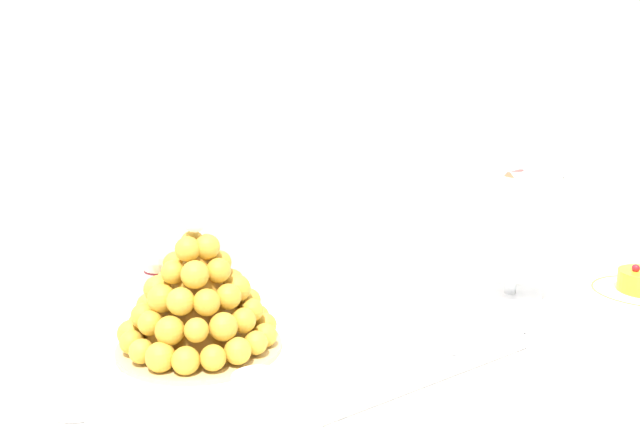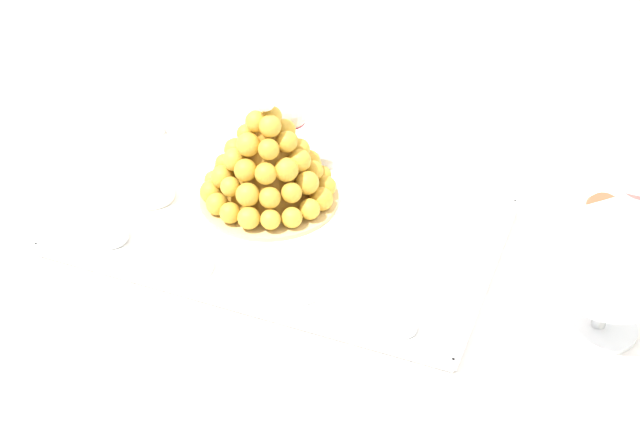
% 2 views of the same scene
% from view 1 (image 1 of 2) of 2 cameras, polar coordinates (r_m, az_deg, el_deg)
% --- Properties ---
extents(backdrop_wall, '(4.80, 0.10, 2.50)m').
position_cam_1_polar(backdrop_wall, '(1.79, -13.69, 13.92)').
color(backdrop_wall, silver).
rests_on(backdrop_wall, ground_plane).
extents(buffet_table, '(1.44, 0.80, 0.79)m').
position_cam_1_polar(buffet_table, '(1.13, 7.45, -15.29)').
color(buffet_table, brown).
rests_on(buffet_table, ground_plane).
extents(serving_tray, '(0.67, 0.40, 0.02)m').
position_cam_1_polar(serving_tray, '(0.99, -5.16, -11.68)').
color(serving_tray, white).
rests_on(serving_tray, buffet_table).
extents(croquembouche, '(0.23, 0.23, 0.20)m').
position_cam_1_polar(croquembouche, '(0.99, -10.06, -6.94)').
color(croquembouche, tan).
rests_on(croquembouche, serving_tray).
extents(dessert_cup_mid_left, '(0.06, 0.06, 0.05)m').
position_cam_1_polar(dessert_cup_mid_left, '(0.83, -5.17, -14.81)').
color(dessert_cup_mid_left, silver).
rests_on(dessert_cup_mid_left, serving_tray).
extents(dessert_cup_centre, '(0.06, 0.06, 0.05)m').
position_cam_1_polar(dessert_cup_centre, '(0.92, 3.78, -11.60)').
color(dessert_cup_centre, silver).
rests_on(dessert_cup_centre, serving_tray).
extents(dessert_cup_mid_right, '(0.05, 0.05, 0.05)m').
position_cam_1_polar(dessert_cup_mid_right, '(1.01, 11.30, -9.50)').
color(dessert_cup_mid_right, silver).
rests_on(dessert_cup_mid_right, serving_tray).
extents(creme_brulee_ramekin, '(0.08, 0.08, 0.02)m').
position_cam_1_polar(creme_brulee_ramekin, '(0.89, -19.11, -14.01)').
color(creme_brulee_ramekin, white).
rests_on(creme_brulee_ramekin, serving_tray).
extents(macaron_goblet, '(0.15, 0.15, 0.24)m').
position_cam_1_polar(macaron_goblet, '(1.24, 15.77, -0.22)').
color(macaron_goblet, white).
rests_on(macaron_goblet, buffet_table).
extents(wine_glass, '(0.07, 0.07, 0.17)m').
position_cam_1_polar(wine_glass, '(1.06, -12.95, -3.45)').
color(wine_glass, silver).
rests_on(wine_glass, buffet_table).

